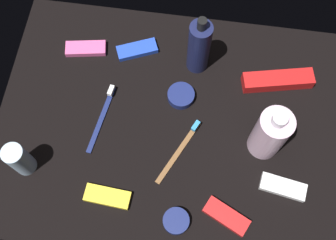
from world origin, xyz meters
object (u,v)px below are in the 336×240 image
(lotion_bottle, at_px, (199,47))
(bodywash_bottle, at_px, (270,134))
(toothbrush_brown, at_px, (181,148))
(snack_bar_red, at_px, (226,216))
(snack_bar_pink, at_px, (86,49))
(toothpaste_box_red, at_px, (278,80))
(snack_bar_white, at_px, (283,187))
(toothbrush_navy, at_px, (103,115))
(snack_bar_blue, at_px, (137,50))
(deodorant_stick, at_px, (19,159))
(snack_bar_yellow, at_px, (108,196))
(cream_tin_left, at_px, (181,96))
(cream_tin_right, at_px, (176,221))

(lotion_bottle, relative_size, bodywash_bottle, 1.11)
(toothbrush_brown, height_order, snack_bar_red, toothbrush_brown)
(snack_bar_pink, bearing_deg, snack_bar_red, -53.15)
(toothpaste_box_red, xyz_separation_m, snack_bar_white, (0.03, -0.27, -0.01))
(toothbrush_navy, distance_m, snack_bar_red, 0.38)
(snack_bar_white, bearing_deg, lotion_bottle, 137.57)
(snack_bar_blue, distance_m, snack_bar_pink, 0.13)
(deodorant_stick, xyz_separation_m, snack_bar_pink, (0.07, 0.33, -0.05))
(lotion_bottle, distance_m, snack_bar_yellow, 0.41)
(snack_bar_pink, bearing_deg, toothbrush_navy, -75.40)
(snack_bar_yellow, distance_m, cream_tin_left, 0.30)
(deodorant_stick, bearing_deg, toothbrush_brown, 14.53)
(snack_bar_blue, bearing_deg, deodorant_stick, -144.23)
(toothpaste_box_red, xyz_separation_m, snack_bar_red, (-0.10, -0.35, -0.01))
(bodywash_bottle, bearing_deg, snack_bar_white, -62.91)
(lotion_bottle, xyz_separation_m, toothbrush_navy, (-0.21, -0.18, -0.08))
(toothbrush_brown, relative_size, cream_tin_right, 2.82)
(deodorant_stick, distance_m, snack_bar_white, 0.60)
(snack_bar_red, xyz_separation_m, cream_tin_left, (-0.14, 0.28, 0.00))
(toothbrush_navy, relative_size, snack_bar_white, 1.73)
(toothbrush_brown, relative_size, snack_bar_blue, 1.61)
(toothbrush_navy, bearing_deg, snack_bar_pink, 114.35)
(deodorant_stick, relative_size, cream_tin_left, 1.58)
(toothpaste_box_red, xyz_separation_m, cream_tin_left, (-0.24, -0.07, -0.01))
(snack_bar_pink, bearing_deg, bodywash_bottle, -32.39)
(deodorant_stick, distance_m, snack_bar_pink, 0.34)
(toothbrush_navy, bearing_deg, snack_bar_yellow, -75.62)
(snack_bar_yellow, xyz_separation_m, cream_tin_right, (0.16, -0.03, 0.00))
(lotion_bottle, height_order, toothbrush_brown, lotion_bottle)
(deodorant_stick, distance_m, toothpaste_box_red, 0.65)
(toothpaste_box_red, bearing_deg, cream_tin_left, -175.36)
(cream_tin_right, bearing_deg, snack_bar_yellow, 168.41)
(deodorant_stick, relative_size, snack_bar_white, 1.02)
(snack_bar_white, relative_size, snack_bar_yellow, 1.00)
(toothpaste_box_red, distance_m, snack_bar_pink, 0.50)
(lotion_bottle, bearing_deg, toothpaste_box_red, -7.47)
(toothbrush_navy, bearing_deg, bodywash_bottle, -3.05)
(cream_tin_left, bearing_deg, snack_bar_yellow, -116.17)
(toothbrush_navy, height_order, snack_bar_yellow, toothbrush_navy)
(snack_bar_yellow, xyz_separation_m, cream_tin_left, (0.13, 0.27, 0.00))
(toothbrush_brown, xyz_separation_m, toothpaste_box_red, (0.22, 0.21, 0.01))
(deodorant_stick, bearing_deg, snack_bar_red, -6.38)
(lotion_bottle, bearing_deg, toothbrush_brown, -92.80)
(snack_bar_white, xyz_separation_m, snack_bar_pink, (-0.53, 0.30, 0.00))
(toothbrush_navy, distance_m, snack_bar_white, 0.46)
(lotion_bottle, xyz_separation_m, cream_tin_left, (-0.03, -0.10, -0.07))
(lotion_bottle, distance_m, toothbrush_brown, 0.25)
(bodywash_bottle, xyz_separation_m, deodorant_stick, (-0.55, -0.13, -0.02))
(toothbrush_navy, bearing_deg, cream_tin_left, 22.17)
(snack_bar_red, height_order, cream_tin_left, cream_tin_left)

